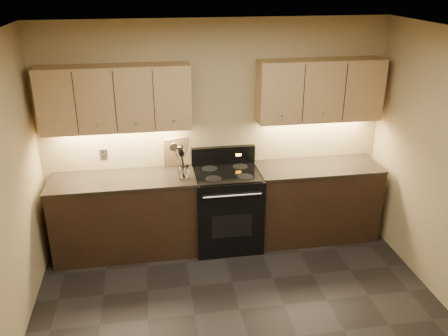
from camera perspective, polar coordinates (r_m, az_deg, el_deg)
The scene contains 15 objects.
ceiling at distance 3.34m, azimuth 4.07°, elevation 14.69°, with size 4.00×4.00×0.00m, color silver.
wall_back at distance 5.56m, azimuth -0.99°, elevation 4.21°, with size 4.00×0.04×2.60m, color tan.
counter_left at distance 5.57m, azimuth -11.79°, elevation -5.62°, with size 1.62×0.62×0.93m.
counter_right at distance 5.89m, azimuth 10.96°, elevation -3.92°, with size 1.46×0.62×0.93m.
stove at distance 5.60m, azimuth 0.36°, elevation -4.77°, with size 0.76×0.68×1.14m.
upper_cab_left at distance 5.23m, azimuth -12.91°, elevation 8.17°, with size 1.60×0.30×0.70m, color tan.
upper_cab_right at distance 5.57m, azimuth 11.46°, elevation 9.15°, with size 1.44×0.30×0.70m, color tan.
outlet_plate at distance 5.59m, azimuth -14.28°, elevation 1.62°, with size 0.09×0.01×0.12m, color #B2B5BA.
utensil_crock at distance 5.25m, azimuth -4.87°, elevation -0.57°, with size 0.14×0.14×0.14m.
cutting_board at distance 5.54m, azimuth -5.90°, elevation 1.93°, with size 0.28×0.02×0.36m, color tan.
wooden_spoon at distance 5.20m, azimuth -5.19°, elevation 0.42°, with size 0.06×0.06×0.31m, color tan, non-canonical shape.
black_spoon at distance 5.22m, azimuth -4.89°, elevation 0.61°, with size 0.06×0.06×0.32m, color black, non-canonical shape.
black_turner at distance 5.19m, azimuth -4.88°, elevation 0.74°, with size 0.08×0.08×0.37m, color black, non-canonical shape.
steel_spatula at distance 5.21m, azimuth -4.53°, elevation 0.94°, with size 0.08×0.08×0.38m, color silver, non-canonical shape.
steel_skimmer at distance 5.19m, azimuth -4.71°, elevation 0.92°, with size 0.09×0.09×0.40m, color silver, non-canonical shape.
Camera 1 is at (-0.76, -3.22, 3.06)m, focal length 38.00 mm.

